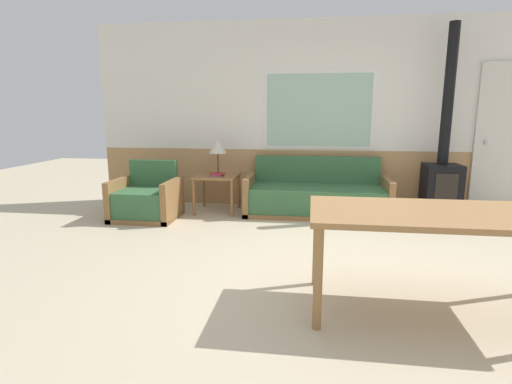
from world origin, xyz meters
TOP-DOWN VIEW (x-y plane):
  - ground_plane at (0.00, 0.00)m, footprint 16.00×16.00m
  - wall_back at (-0.01, 2.63)m, footprint 7.20×0.09m
  - couch at (-0.28, 2.15)m, footprint 1.96×0.80m
  - armchair at (-2.55, 1.61)m, footprint 0.83×0.72m
  - side_table at (-1.70, 2.11)m, footprint 0.60×0.60m
  - table_lamp at (-1.70, 2.22)m, footprint 0.25×0.25m
  - book_stack at (-1.66, 2.01)m, footprint 0.22×0.15m
  - dining_table at (0.48, -0.56)m, footprint 1.69×0.82m
  - wood_stove at (1.38, 2.23)m, footprint 0.46×0.43m
  - entry_door at (2.34, 2.57)m, footprint 0.95×0.09m

SIDE VIEW (x-z plane):
  - ground_plane at x=0.00m, z-range 0.00..0.00m
  - couch at x=-0.28m, z-range -0.15..0.63m
  - armchair at x=-2.55m, z-range -0.14..0.62m
  - side_table at x=-1.70m, z-range 0.19..0.72m
  - book_stack at x=-1.66m, z-range 0.53..0.57m
  - dining_table at x=0.48m, z-range 0.29..1.04m
  - wood_stove at x=1.38m, z-range -0.59..1.94m
  - table_lamp at x=-1.70m, z-range 0.67..1.17m
  - entry_door at x=2.34m, z-range 0.00..2.07m
  - wall_back at x=-0.01m, z-range 0.00..2.70m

